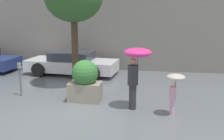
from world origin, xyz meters
TOP-DOWN VIEW (x-y plane):
  - ground_plane at (0.00, 0.00)m, footprint 40.00×40.00m
  - building_facade at (0.00, 6.50)m, footprint 18.00×0.30m
  - planter_box at (0.14, 1.05)m, footprint 1.16×0.94m
  - person_adult at (1.99, 0.52)m, footprint 0.91×0.91m
  - person_child at (3.22, 0.11)m, footprint 0.57×0.57m
  - parked_car_near at (-1.61, 4.96)m, footprint 4.63×2.22m
  - parking_meter at (-2.43, 1.18)m, footprint 0.14×0.14m

SIDE VIEW (x-z plane):
  - ground_plane at x=0.00m, z-range 0.00..0.00m
  - parked_car_near at x=-1.61m, z-range -0.02..1.13m
  - planter_box at x=0.14m, z-range 0.00..1.50m
  - parking_meter at x=-2.43m, z-range 0.28..1.56m
  - person_child at x=3.22m, z-range 0.34..1.67m
  - person_adult at x=1.99m, z-range 0.52..2.56m
  - building_facade at x=0.00m, z-range 0.00..6.00m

